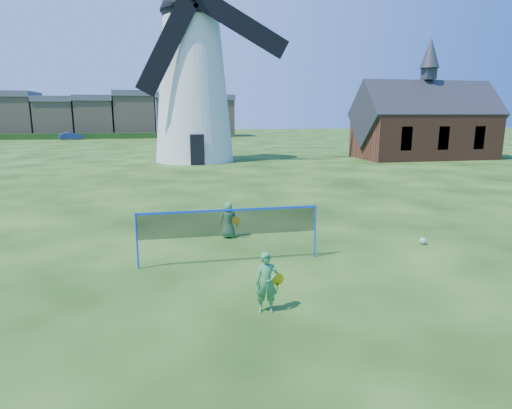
{
  "coord_description": "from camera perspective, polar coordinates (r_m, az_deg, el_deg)",
  "views": [
    {
      "loc": [
        -2.24,
        -11.5,
        4.1
      ],
      "look_at": [
        0.2,
        0.5,
        1.5
      ],
      "focal_mm": 29.84,
      "sensor_mm": 36.0,
      "label": 1
    }
  ],
  "objects": [
    {
      "name": "ground",
      "position": [
        12.41,
        -0.45,
        -7.3
      ],
      "size": [
        220.0,
        220.0,
        0.0
      ],
      "primitive_type": "plane",
      "color": "black",
      "rests_on": "ground"
    },
    {
      "name": "windmill",
      "position": [
        38.79,
        -8.47,
        16.51
      ],
      "size": [
        15.71,
        6.89,
        21.15
      ],
      "color": "silver",
      "rests_on": "ground"
    },
    {
      "name": "chapel",
      "position": [
        43.89,
        21.66,
        9.82
      ],
      "size": [
        12.94,
        6.28,
        10.94
      ],
      "color": "brown",
      "rests_on": "ground"
    },
    {
      "name": "badminton_net",
      "position": [
        11.8,
        -3.59,
        -2.56
      ],
      "size": [
        5.05,
        0.05,
        1.55
      ],
      "color": "blue",
      "rests_on": "ground"
    },
    {
      "name": "player_girl",
      "position": [
        9.04,
        1.43,
        -10.42
      ],
      "size": [
        0.68,
        0.38,
        1.3
      ],
      "rotation": [
        0.0,
        0.0,
        -0.16
      ],
      "color": "#348248",
      "rests_on": "ground"
    },
    {
      "name": "player_boy",
      "position": [
        14.37,
        -3.68,
        -2.08
      ],
      "size": [
        0.7,
        0.52,
        1.23
      ],
      "rotation": [
        0.0,
        0.0,
        2.91
      ],
      "color": "#3F8347",
      "rests_on": "ground"
    },
    {
      "name": "play_ball",
      "position": [
        14.75,
        21.48,
        -4.57
      ],
      "size": [
        0.22,
        0.22,
        0.22
      ],
      "primitive_type": "sphere",
      "color": "green",
      "rests_on": "ground"
    },
    {
      "name": "terraced_houses",
      "position": [
        85.56,
        -24.55,
        10.8
      ],
      "size": [
        62.18,
        8.4,
        8.3
      ],
      "color": "#8C7A5D",
      "rests_on": "ground"
    },
    {
      "name": "hedge",
      "position": [
        80.06,
        -26.05,
        8.2
      ],
      "size": [
        62.0,
        0.8,
        1.0
      ],
      "primitive_type": "cube",
      "color": "#193814",
      "rests_on": "ground"
    },
    {
      "name": "car_right",
      "position": [
        77.03,
        -23.54,
        8.41
      ],
      "size": [
        4.05,
        2.4,
        1.26
      ],
      "primitive_type": "imported",
      "rotation": [
        0.0,
        0.0,
        1.87
      ],
      "color": "navy",
      "rests_on": "ground"
    }
  ]
}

